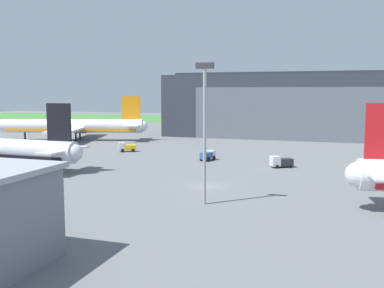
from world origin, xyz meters
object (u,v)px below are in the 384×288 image
Objects in this scene: pushback_tractor at (127,147)px; airliner_far_right at (72,126)px; maintenance_hangar at (322,106)px; apron_light_mast at (205,122)px; stair_truck at (281,162)px; baggage_tug at (208,155)px.

airliner_far_right is at bearing 146.81° from pushback_tractor.
apron_light_mast is at bearing -96.20° from maintenance_hangar.
pushback_tractor reaches higher than stair_truck.
baggage_tug is 24.38m from pushback_tractor.
stair_truck is (-4.89, -66.48, -9.20)m from maintenance_hangar.
apron_light_mast is (-5.89, -32.75, 9.88)m from stair_truck.
maintenance_hangar is 71.59m from pushback_tractor.
airliner_far_right reaches higher than stair_truck.
airliner_far_right is at bearing 134.72° from apron_light_mast.
stair_truck is 34.71m from apron_light_mast.
apron_light_mast is at bearing -74.16° from baggage_tug.
airliner_far_right is (-72.27, -37.14, -6.01)m from maintenance_hangar.
baggage_tug is at bearing -26.32° from airliner_far_right.
maintenance_hangar reaches higher than pushback_tractor.
airliner_far_right is 2.41× the size of apron_light_mast.
stair_truck is 0.25× the size of apron_light_mast.
maintenance_hangar is 67.29m from stair_truck.
maintenance_hangar reaches higher than apron_light_mast.
apron_light_mast reaches higher than stair_truck.
airliner_far_right is 57.02m from baggage_tug.
pushback_tractor is (27.71, -18.13, -3.19)m from airliner_far_right.
airliner_far_right is at bearing 153.68° from baggage_tug.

